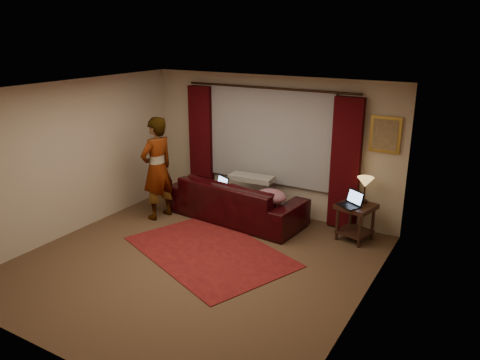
{
  "coord_description": "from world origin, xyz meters",
  "views": [
    {
      "loc": [
        3.82,
        -5.16,
        3.4
      ],
      "look_at": [
        0.1,
        1.2,
        1.0
      ],
      "focal_mm": 35.0,
      "sensor_mm": 36.0,
      "label": 1
    }
  ],
  "objects_px": {
    "sofa": "(236,192)",
    "end_table": "(355,222)",
    "person": "(157,168)",
    "laptop_sofa": "(217,184)",
    "tiffany_lamp": "(365,190)",
    "laptop_table": "(349,199)"
  },
  "relations": [
    {
      "from": "tiffany_lamp",
      "to": "laptop_sofa",
      "type": "bearing_deg",
      "value": -169.76
    },
    {
      "from": "laptop_sofa",
      "to": "tiffany_lamp",
      "type": "bearing_deg",
      "value": 35.18
    },
    {
      "from": "sofa",
      "to": "person",
      "type": "bearing_deg",
      "value": 32.64
    },
    {
      "from": "laptop_sofa",
      "to": "person",
      "type": "bearing_deg",
      "value": -123.67
    },
    {
      "from": "sofa",
      "to": "person",
      "type": "relative_size",
      "value": 1.35
    },
    {
      "from": "sofa",
      "to": "tiffany_lamp",
      "type": "distance_m",
      "value": 2.31
    },
    {
      "from": "end_table",
      "to": "person",
      "type": "bearing_deg",
      "value": -165.89
    },
    {
      "from": "sofa",
      "to": "person",
      "type": "height_order",
      "value": "person"
    },
    {
      "from": "sofa",
      "to": "person",
      "type": "distance_m",
      "value": 1.51
    },
    {
      "from": "laptop_sofa",
      "to": "end_table",
      "type": "height_order",
      "value": "laptop_sofa"
    },
    {
      "from": "sofa",
      "to": "laptop_sofa",
      "type": "distance_m",
      "value": 0.39
    },
    {
      "from": "sofa",
      "to": "laptop_sofa",
      "type": "relative_size",
      "value": 6.93
    },
    {
      "from": "tiffany_lamp",
      "to": "person",
      "type": "bearing_deg",
      "value": -163.64
    },
    {
      "from": "tiffany_lamp",
      "to": "person",
      "type": "relative_size",
      "value": 0.23
    },
    {
      "from": "tiffany_lamp",
      "to": "person",
      "type": "height_order",
      "value": "person"
    },
    {
      "from": "sofa",
      "to": "laptop_table",
      "type": "height_order",
      "value": "sofa"
    },
    {
      "from": "end_table",
      "to": "laptop_table",
      "type": "distance_m",
      "value": 0.47
    },
    {
      "from": "sofa",
      "to": "tiffany_lamp",
      "type": "height_order",
      "value": "tiffany_lamp"
    },
    {
      "from": "laptop_table",
      "to": "person",
      "type": "bearing_deg",
      "value": -137.04
    },
    {
      "from": "sofa",
      "to": "end_table",
      "type": "distance_m",
      "value": 2.21
    },
    {
      "from": "laptop_sofa",
      "to": "end_table",
      "type": "xyz_separation_m",
      "value": [
        2.54,
        0.3,
        -0.33
      ]
    },
    {
      "from": "laptop_table",
      "to": "person",
      "type": "xyz_separation_m",
      "value": [
        -3.38,
        -0.73,
        0.19
      ]
    }
  ]
}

